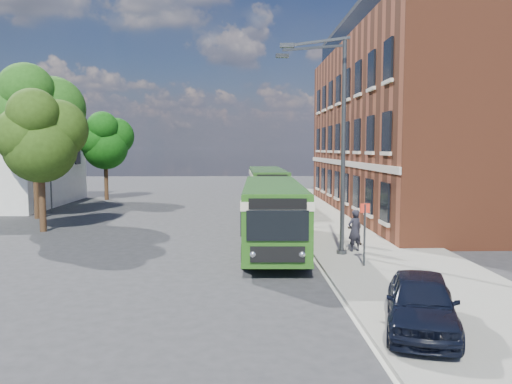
{
  "coord_description": "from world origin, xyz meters",
  "views": [
    {
      "loc": [
        0.89,
        -22.67,
        4.59
      ],
      "look_at": [
        1.78,
        4.64,
        2.2
      ],
      "focal_mm": 35.0,
      "sensor_mm": 36.0,
      "label": 1
    }
  ],
  "objects_px": {
    "bus_front": "(273,209)",
    "street_lamp": "(335,144)",
    "bus_rear": "(267,184)",
    "parked_car": "(421,302)"
  },
  "relations": [
    {
      "from": "bus_front",
      "to": "bus_rear",
      "type": "xyz_separation_m",
      "value": [
        0.62,
        15.59,
        0.0
      ]
    },
    {
      "from": "street_lamp",
      "to": "bus_rear",
      "type": "relative_size",
      "value": 0.78
    },
    {
      "from": "street_lamp",
      "to": "parked_car",
      "type": "bearing_deg",
      "value": -86.91
    },
    {
      "from": "bus_front",
      "to": "parked_car",
      "type": "height_order",
      "value": "bus_front"
    },
    {
      "from": "street_lamp",
      "to": "parked_car",
      "type": "relative_size",
      "value": 2.2
    },
    {
      "from": "bus_front",
      "to": "bus_rear",
      "type": "distance_m",
      "value": 15.61
    },
    {
      "from": "street_lamp",
      "to": "bus_rear",
      "type": "bearing_deg",
      "value": 96.01
    },
    {
      "from": "bus_front",
      "to": "parked_car",
      "type": "xyz_separation_m",
      "value": [
        2.94,
        -10.79,
        -0.98
      ]
    },
    {
      "from": "parked_car",
      "to": "bus_front",
      "type": "bearing_deg",
      "value": 122.4
    },
    {
      "from": "bus_front",
      "to": "street_lamp",
      "type": "bearing_deg",
      "value": -37.39
    }
  ]
}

